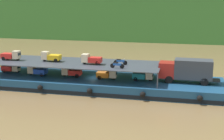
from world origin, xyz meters
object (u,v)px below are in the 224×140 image
Objects in this scene: mini_truck_lower_fore at (107,74)px; mini_truck_upper_stern at (11,55)px; motorcycle_upper_port at (117,65)px; motorcycle_upper_centre at (120,62)px; mini_truck_upper_mid at (51,57)px; mini_truck_lower_stern at (11,68)px; mini_truck_upper_fore at (91,59)px; mini_truck_lower_aft at (37,71)px; cargo_barge at (98,83)px; mini_truck_lower_bow at (143,75)px; mini_truck_lower_mid at (71,72)px; covered_lorry at (187,70)px.

mini_truck_upper_stern reaches higher than mini_truck_lower_fore.
motorcycle_upper_port is 1.00× the size of motorcycle_upper_centre.
mini_truck_upper_mid is 10.06m from motorcycle_upper_centre.
motorcycle_upper_centre is at bearing 0.07° from mini_truck_upper_mid.
mini_truck_upper_fore is (12.60, -0.84, 2.00)m from mini_truck_lower_stern.
motorcycle_upper_centre is (16.53, -0.27, 1.74)m from mini_truck_lower_stern.
mini_truck_upper_fore is at bearing -5.17° from mini_truck_upper_mid.
cargo_barge is at bearing 3.40° from mini_truck_lower_aft.
motorcycle_upper_port is at bearing -45.09° from mini_truck_lower_fore.
mini_truck_lower_bow is 1.46× the size of motorcycle_upper_port.
mini_truck_upper_stern reaches higher than mini_truck_lower_stern.
mini_truck_lower_aft reaches higher than cargo_barge.
motorcycle_upper_centre is at bearing 1.73° from mini_truck_lower_mid.
mini_truck_lower_stern is at bearing 169.57° from mini_truck_lower_aft.
motorcycle_upper_port and motorcycle_upper_centre have the same top height.
mini_truck_lower_aft is at bearing -10.43° from mini_truck_lower_stern.
mini_truck_upper_mid and mini_truck_upper_fore have the same top height.
mini_truck_lower_bow is at bearing -2.13° from motorcycle_upper_centre.
mini_truck_lower_aft is 8.34m from mini_truck_upper_fore.
motorcycle_upper_port is at bearing -89.58° from motorcycle_upper_centre.
mini_truck_lower_stern is 1.46× the size of motorcycle_upper_centre.
motorcycle_upper_port is (-8.85, -2.34, 0.74)m from covered_lorry.
cargo_barge is 4.45m from motorcycle_upper_centre.
mini_truck_lower_mid is at bearing -2.88° from mini_truck_lower_stern.
mini_truck_lower_bow is 13.38m from mini_truck_upper_mid.
motorcycle_upper_centre is (3.10, 0.03, 3.18)m from cargo_barge.
mini_truck_lower_stern is 1.01× the size of mini_truck_upper_fore.
mini_truck_lower_fore is (14.80, -0.75, 0.00)m from mini_truck_lower_stern.
motorcycle_upper_port is (16.05, -1.86, -0.26)m from mini_truck_upper_stern.
mini_truck_lower_bow is 1.46× the size of motorcycle_upper_centre.
mini_truck_lower_aft is (-20.89, -0.67, -1.00)m from covered_lorry.
covered_lorry is at bearing 0.66° from cargo_barge.
mini_truck_lower_fore is 1.00× the size of mini_truck_upper_mid.
motorcycle_upper_centre is at bearing 2.67° from mini_truck_lower_aft.
motorcycle_upper_port is at bearing -22.88° from mini_truck_upper_fore.
mini_truck_lower_fore is 14.44m from mini_truck_upper_stern.
mini_truck_upper_fore is at bearing -176.38° from mini_truck_lower_bow.
mini_truck_upper_fore is at bearing -0.91° from mini_truck_upper_stern.
mini_truck_lower_mid is at bearing -178.85° from covered_lorry.
mini_truck_lower_aft is 10.30m from mini_truck_lower_fore.
cargo_barge is 7.76m from mini_truck_upper_mid.
mini_truck_lower_aft and mini_truck_lower_mid have the same top height.
mini_truck_upper_mid is (-18.93, -0.12, 1.00)m from covered_lorry.
mini_truck_lower_aft is 1.00× the size of mini_truck_lower_bow.
cargo_barge is 13.51m from mini_truck_lower_stern.
mini_truck_upper_mid is at bearing 174.83° from mini_truck_upper_fore.
cargo_barge is at bearing 144.82° from motorcycle_upper_port.
mini_truck_lower_mid is 1.01× the size of mini_truck_upper_fore.
covered_lorry is at bearing 0.70° from motorcycle_upper_centre.
mini_truck_lower_fore is at bearing -0.43° from mini_truck_upper_stern.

